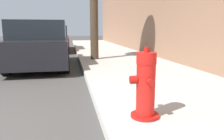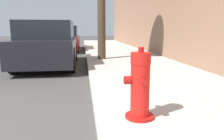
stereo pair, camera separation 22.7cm
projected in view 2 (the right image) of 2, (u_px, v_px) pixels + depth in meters
name	position (u px, v px, depth m)	size (l,w,h in m)	color
fire_hydrant	(140.00, 87.00, 2.63)	(0.37, 0.37, 0.87)	#A91511
parked_car_near	(49.00, 45.00, 7.16)	(1.76, 3.91, 1.47)	black
parked_car_mid	(63.00, 39.00, 12.63)	(1.86, 4.60, 1.41)	maroon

